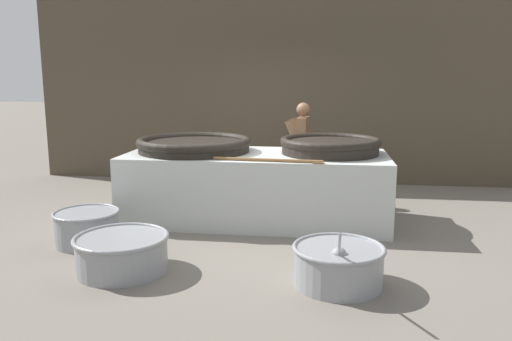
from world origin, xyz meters
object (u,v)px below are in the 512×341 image
at_px(prep_bowl_vegetables, 338,263).
at_px(giant_wok_near, 194,144).
at_px(prep_bowl_meat, 87,226).
at_px(prep_bowl_extra, 122,251).
at_px(cook, 302,148).
at_px(giant_wok_far, 330,145).

bearing_deg(prep_bowl_vegetables, giant_wok_near, 131.95).
relative_size(prep_bowl_vegetables, prep_bowl_meat, 1.49).
xyz_separation_m(prep_bowl_vegetables, prep_bowl_meat, (-2.84, 0.78, 0.01)).
bearing_deg(prep_bowl_extra, giant_wok_near, 84.02).
height_order(prep_bowl_meat, prep_bowl_extra, prep_bowl_meat).
xyz_separation_m(giant_wok_near, cook, (1.42, 1.11, -0.18)).
bearing_deg(giant_wok_far, prep_bowl_meat, -153.42).
height_order(giant_wok_far, prep_bowl_vegetables, giant_wok_far).
bearing_deg(prep_bowl_meat, prep_bowl_extra, -45.05).
relative_size(giant_wok_near, prep_bowl_extra, 1.66).
relative_size(giant_wok_near, prep_bowl_vegetables, 1.39).
xyz_separation_m(cook, prep_bowl_extra, (-1.63, -3.17, -0.62)).
height_order(giant_wok_far, prep_bowl_extra, giant_wok_far).
height_order(giant_wok_far, cook, cook).
bearing_deg(prep_bowl_extra, prep_bowl_meat, 134.95).
distance_m(giant_wok_near, cook, 1.81).
relative_size(prep_bowl_vegetables, prep_bowl_extra, 1.19).
height_order(giant_wok_near, prep_bowl_vegetables, giant_wok_near).
bearing_deg(prep_bowl_meat, cook, 46.11).
height_order(giant_wok_near, giant_wok_far, giant_wok_far).
xyz_separation_m(giant_wok_near, prep_bowl_meat, (-0.94, -1.33, -0.79)).
bearing_deg(prep_bowl_extra, giant_wok_far, 45.89).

